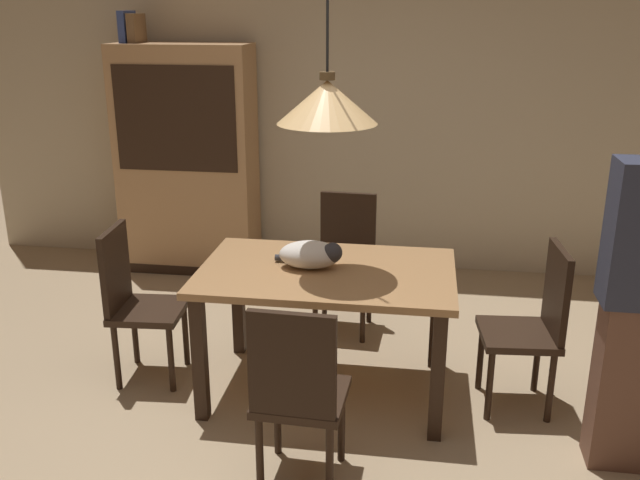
# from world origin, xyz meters

# --- Properties ---
(ground) EXTENTS (10.00, 10.00, 0.00)m
(ground) POSITION_xyz_m (0.00, 0.00, 0.00)
(ground) COLOR tan
(back_wall) EXTENTS (6.40, 0.10, 2.90)m
(back_wall) POSITION_xyz_m (0.00, 2.65, 1.45)
(back_wall) COLOR beige
(back_wall) RESTS_ON ground
(dining_table) EXTENTS (1.40, 0.90, 0.75)m
(dining_table) POSITION_xyz_m (0.11, 0.48, 0.65)
(dining_table) COLOR #A87A4C
(dining_table) RESTS_ON ground
(chair_left_side) EXTENTS (0.43, 0.43, 0.93)m
(chair_left_side) POSITION_xyz_m (-1.02, 0.48, 0.51)
(chair_left_side) COLOR black
(chair_left_side) RESTS_ON ground
(chair_near_front) EXTENTS (0.42, 0.42, 0.93)m
(chair_near_front) POSITION_xyz_m (0.11, -0.40, 0.51)
(chair_near_front) COLOR black
(chair_near_front) RESTS_ON ground
(chair_right_side) EXTENTS (0.43, 0.43, 0.93)m
(chair_right_side) POSITION_xyz_m (1.24, 0.49, 0.51)
(chair_right_side) COLOR black
(chair_right_side) RESTS_ON ground
(chair_far_back) EXTENTS (0.42, 0.42, 0.93)m
(chair_far_back) POSITION_xyz_m (0.12, 1.36, 0.51)
(chair_far_back) COLOR black
(chair_far_back) RESTS_ON ground
(cat_sleeping) EXTENTS (0.39, 0.25, 0.16)m
(cat_sleeping) POSITION_xyz_m (0.03, 0.50, 0.83)
(cat_sleeping) COLOR silver
(cat_sleeping) RESTS_ON dining_table
(pendant_lamp) EXTENTS (0.52, 0.52, 1.30)m
(pendant_lamp) POSITION_xyz_m (0.11, 0.48, 1.66)
(pendant_lamp) COLOR #E5B775
(hutch_bookcase) EXTENTS (1.12, 0.45, 1.85)m
(hutch_bookcase) POSITION_xyz_m (-1.30, 2.32, 0.89)
(hutch_bookcase) COLOR tan
(hutch_bookcase) RESTS_ON ground
(book_blue_wide) EXTENTS (0.06, 0.24, 0.24)m
(book_blue_wide) POSITION_xyz_m (-1.72, 2.32, 1.97)
(book_blue_wide) COLOR #384C93
(book_blue_wide) RESTS_ON hutch_bookcase
(book_brown_thick) EXTENTS (0.06, 0.24, 0.22)m
(book_brown_thick) POSITION_xyz_m (-1.65, 2.32, 1.96)
(book_brown_thick) COLOR brown
(book_brown_thick) RESTS_ON hutch_bookcase
(person_standing) EXTENTS (0.36, 0.22, 1.69)m
(person_standing) POSITION_xyz_m (1.61, 0.04, 0.85)
(person_standing) COLOR brown
(person_standing) RESTS_ON ground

